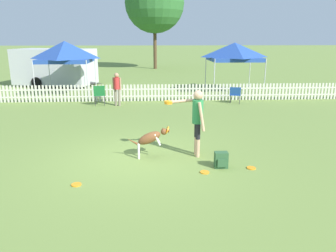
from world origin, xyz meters
TOP-DOWN VIEW (x-y plane):
  - ground_plane at (0.00, 0.00)m, footprint 240.00×240.00m
  - handler_person at (1.49, 0.13)m, footprint 1.02×0.61m
  - leaping_dog at (0.32, 0.06)m, footprint 1.12×0.32m
  - frisbee_near_handler at (2.70, -0.84)m, footprint 0.21×0.21m
  - frisbee_near_dog at (-1.27, -1.53)m, footprint 0.21×0.21m
  - frisbee_midfield at (1.55, -1.03)m, footprint 0.21×0.21m
  - backpack_on_grass at (1.99, -0.74)m, footprint 0.31×0.24m
  - picket_fence at (-0.00, 7.86)m, footprint 25.15×0.04m
  - folding_chair_blue_left at (-1.97, 6.89)m, footprint 0.56×0.58m
  - folding_chair_center at (4.33, 7.05)m, footprint 0.63×0.64m
  - canopy_tent_main at (-4.08, 9.80)m, footprint 2.64×2.64m
  - canopy_tent_secondary at (5.04, 10.34)m, footprint 2.74×2.74m
  - spectator_standing at (-1.16, 6.80)m, footprint 0.40×0.27m
  - equipment_trailer at (-5.65, 13.34)m, footprint 5.71×3.61m
  - tree_left_grove at (0.90, 24.85)m, footprint 5.62×5.62m

SIDE VIEW (x-z plane):
  - ground_plane at x=0.00m, z-range 0.00..0.00m
  - frisbee_near_handler at x=2.70m, z-range 0.00..0.02m
  - frisbee_near_dog at x=-1.27m, z-range 0.00..0.02m
  - frisbee_midfield at x=1.55m, z-range 0.00..0.02m
  - backpack_on_grass at x=1.99m, z-range 0.00..0.39m
  - picket_fence at x=0.00m, z-range 0.00..0.82m
  - folding_chair_center at x=4.33m, z-range 0.07..0.86m
  - leaping_dog at x=0.32m, z-range 0.11..0.93m
  - folding_chair_blue_left at x=-1.97m, z-range 0.09..1.02m
  - spectator_standing at x=-1.16m, z-range 0.15..1.64m
  - handler_person at x=1.49m, z-range 0.23..1.96m
  - equipment_trailer at x=-5.65m, z-range 0.07..2.39m
  - canopy_tent_secondary at x=5.04m, z-range 0.87..3.61m
  - canopy_tent_main at x=-4.08m, z-range 0.87..3.70m
  - tree_left_grove at x=0.90m, z-range 1.67..10.64m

